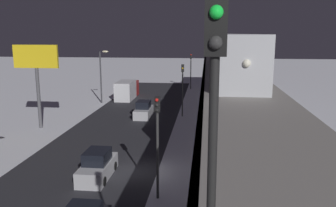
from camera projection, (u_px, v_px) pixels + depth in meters
name	position (u px, v px, depth m)	size (l,w,h in m)	color
ground_plane	(138.00, 172.00, 25.79)	(240.00, 240.00, 0.00)	white
avenue_asphalt	(85.00, 169.00, 26.22)	(11.00, 93.58, 0.01)	#28282D
elevated_railway	(236.00, 98.00, 23.91)	(5.00, 93.58, 6.60)	gray
subway_train	(227.00, 50.00, 36.68)	(2.94, 36.87, 3.40)	#B7BABF
rail_signal	(214.00, 79.00, 5.65)	(0.36, 0.41, 4.00)	black
sedan_silver	(98.00, 166.00, 24.69)	(1.91, 4.54, 1.97)	#B2B2B7
sedan_silver_2	(144.00, 110.00, 42.53)	(1.80, 4.33, 1.97)	#B2B2B7
box_truck	(127.00, 90.00, 54.61)	(2.40, 7.40, 2.80)	#A51E1E
traffic_light_near	(157.00, 133.00, 20.81)	(0.32, 0.44, 6.40)	#2D2D2D
traffic_light_mid	(183.00, 83.00, 42.11)	(0.32, 0.44, 6.40)	#2D2D2D
traffic_light_far	(191.00, 66.00, 63.40)	(0.32, 0.44, 6.40)	#2D2D2D
commercial_billboard	(36.00, 65.00, 36.37)	(4.80, 0.36, 8.90)	#4C4C51
street_lamp_far	(102.00, 70.00, 50.28)	(1.35, 0.44, 7.65)	#38383D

